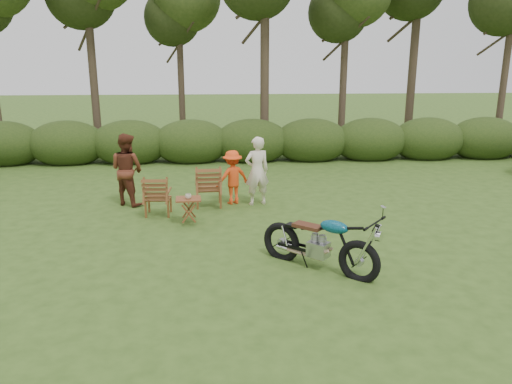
{
  "coord_description": "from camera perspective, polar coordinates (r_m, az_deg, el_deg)",
  "views": [
    {
      "loc": [
        -1.03,
        -7.37,
        3.34
      ],
      "look_at": [
        -0.39,
        1.62,
        0.9
      ],
      "focal_mm": 35.0,
      "sensor_mm": 36.0,
      "label": 1
    }
  ],
  "objects": [
    {
      "name": "tree_line",
      "position": [
        17.18,
        1.09,
        16.72
      ],
      "size": [
        22.52,
        11.62,
        8.14
      ],
      "color": "#3A2A1F",
      "rests_on": "ground"
    },
    {
      "name": "cup",
      "position": [
        10.26,
        -7.75,
        -0.5
      ],
      "size": [
        0.13,
        0.13,
        0.1
      ],
      "primitive_type": "imported",
      "rotation": [
        0.0,
        0.0,
        -0.05
      ],
      "color": "beige",
      "rests_on": "side_table"
    },
    {
      "name": "adult_b",
      "position": [
        12.1,
        -14.27,
        -1.36
      ],
      "size": [
        1.03,
        0.97,
        1.67
      ],
      "primitive_type": "imported",
      "rotation": [
        0.0,
        0.0,
        2.58
      ],
      "color": "#5F2B1B",
      "rests_on": "ground"
    },
    {
      "name": "ground",
      "position": [
        8.16,
        3.59,
        -9.06
      ],
      "size": [
        80.0,
        80.0,
        0.0
      ],
      "primitive_type": "plane",
      "color": "#2F4A18",
      "rests_on": "ground"
    },
    {
      "name": "lawn_chair_left",
      "position": [
        11.15,
        -11.03,
        -2.57
      ],
      "size": [
        0.63,
        0.63,
        0.89
      ],
      "primitive_type": null,
      "rotation": [
        0.0,
        0.0,
        3.1
      ],
      "color": "brown",
      "rests_on": "ground"
    },
    {
      "name": "motorcycle",
      "position": [
        8.34,
        7.07,
        -8.61
      ],
      "size": [
        2.03,
        1.9,
        1.15
      ],
      "primitive_type": null,
      "rotation": [
        0.0,
        0.0,
        -0.71
      ],
      "color": "#0B7999",
      "rests_on": "ground"
    },
    {
      "name": "child",
      "position": [
        11.81,
        -2.66,
        -1.29
      ],
      "size": [
        0.94,
        0.75,
        1.27
      ],
      "primitive_type": "imported",
      "rotation": [
        0.0,
        0.0,
        3.54
      ],
      "color": "#F04616",
      "rests_on": "ground"
    },
    {
      "name": "lawn_chair_right",
      "position": [
        11.64,
        -5.39,
        -1.6
      ],
      "size": [
        0.7,
        0.7,
        0.97
      ],
      "primitive_type": null,
      "rotation": [
        0.0,
        0.0,
        3.19
      ],
      "color": "brown",
      "rests_on": "ground"
    },
    {
      "name": "side_table",
      "position": [
        10.39,
        -7.69,
        -2.16
      ],
      "size": [
        0.56,
        0.48,
        0.55
      ],
      "primitive_type": null,
      "rotation": [
        0.0,
        0.0,
        0.06
      ],
      "color": "#592C16",
      "rests_on": "ground"
    },
    {
      "name": "adult_a",
      "position": [
        11.73,
        0.11,
        -1.39
      ],
      "size": [
        0.67,
        0.53,
        1.6
      ],
      "primitive_type": "imported",
      "rotation": [
        0.0,
        0.0,
        3.42
      ],
      "color": "#F0DFC6",
      "rests_on": "ground"
    }
  ]
}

